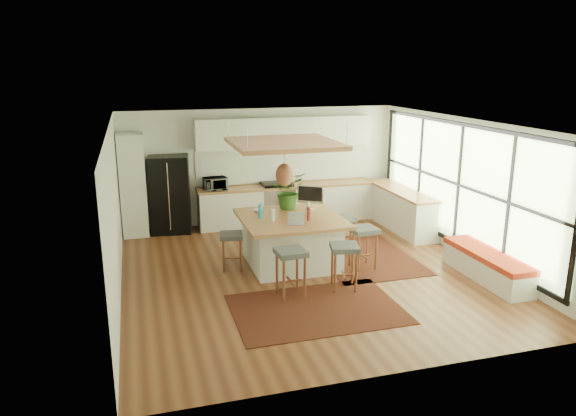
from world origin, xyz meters
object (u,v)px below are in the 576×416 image
object	(u,v)px
laptop	(296,218)
stool_left_side	(232,251)
stool_near_left	(291,275)
stool_near_right	(344,269)
stool_right_front	(363,250)
island	(291,241)
microwave	(215,182)
island_plant	(288,195)
stool_right_back	(342,234)
monitor	(310,196)
fridge	(170,192)

from	to	relation	value
laptop	stool_left_side	bearing A→B (deg)	168.58
stool_near_left	stool_near_right	size ratio (longest dim) A/B	1.02
stool_right_front	island	bearing A→B (deg)	155.27
stool_right_front	laptop	xyz separation A→B (m)	(-1.27, 0.08, 0.70)
microwave	laptop	bearing A→B (deg)	-80.40
island_plant	laptop	bearing A→B (deg)	-98.75
stool_left_side	microwave	distance (m)	2.73
stool_right_back	monitor	bearing A→B (deg)	179.36
laptop	microwave	distance (m)	3.29
stool_near_right	stool_right_back	size ratio (longest dim) A/B	1.06
island	laptop	size ratio (longest dim) A/B	6.04
stool_near_left	stool_right_front	xyz separation A→B (m)	(1.63, 0.81, 0.00)
stool_near_left	laptop	bearing A→B (deg)	67.87
island	monitor	size ratio (longest dim) A/B	3.54
stool_near_left	stool_left_side	distance (m)	1.58
island	stool_right_front	bearing A→B (deg)	-24.73
stool_left_side	laptop	bearing A→B (deg)	-25.89
stool_right_front	stool_left_side	xyz separation A→B (m)	(-2.34, 0.61, 0.00)
stool_near_left	stool_left_side	bearing A→B (deg)	116.76
stool_right_front	stool_right_back	distance (m)	0.98
island	stool_right_back	xyz separation A→B (m)	(1.20, 0.42, -0.11)
stool_right_back	microwave	bearing A→B (deg)	134.39
laptop	stool_near_right	bearing A→B (deg)	-42.06
monitor	microwave	xyz separation A→B (m)	(-1.52, 2.25, -0.09)
stool_left_side	island	bearing A→B (deg)	-2.20
monitor	stool_near_right	bearing A→B (deg)	-56.13
fridge	stool_right_front	world-z (taller)	fridge
fridge	island	world-z (taller)	fridge
island	laptop	world-z (taller)	laptop
fridge	stool_left_side	xyz separation A→B (m)	(0.89, -2.70, -0.57)
fridge	stool_right_back	world-z (taller)	fridge
island	stool_left_side	size ratio (longest dim) A/B	2.66
stool_right_back	monitor	xyz separation A→B (m)	(-0.68, 0.01, 0.83)
stool_right_back	microwave	size ratio (longest dim) A/B	1.42
stool_left_side	island_plant	size ratio (longest dim) A/B	0.99
monitor	microwave	distance (m)	2.71
monitor	stool_right_back	bearing A→B (deg)	32.72
fridge	stool_near_left	bearing A→B (deg)	-60.86
stool_right_front	microwave	size ratio (longest dim) A/B	1.53
monitor	island_plant	bearing A→B (deg)	-174.85
stool_near_left	island_plant	xyz separation A→B (m)	(0.53, 2.01, 0.85)
island	microwave	bearing A→B (deg)	110.60
stool_left_side	monitor	size ratio (longest dim) A/B	1.33
stool_near_right	island_plant	distance (m)	2.20
stool_right_front	monitor	bearing A→B (deg)	125.53
stool_right_front	monitor	distance (m)	1.47
fridge	island	bearing A→B (deg)	-45.89
stool_near_left	stool_left_side	size ratio (longest dim) A/B	1.14
monitor	microwave	world-z (taller)	monitor
stool_near_right	monitor	bearing A→B (deg)	90.51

